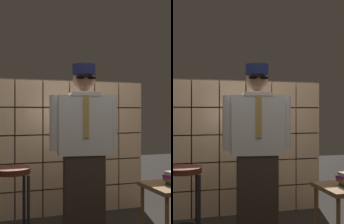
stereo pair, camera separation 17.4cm
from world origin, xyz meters
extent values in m
cube|color=#E0B78C|center=(-0.83, 1.35, 0.16)|extent=(0.32, 0.08, 0.32)
cube|color=#E0B78C|center=(-0.50, 1.35, 0.16)|extent=(0.32, 0.08, 0.32)
cube|color=#E0B78C|center=(-0.17, 1.35, 0.16)|extent=(0.32, 0.08, 0.32)
cube|color=#E0B78C|center=(0.17, 1.35, 0.16)|extent=(0.32, 0.08, 0.32)
cube|color=#E0B78C|center=(0.50, 1.35, 0.16)|extent=(0.32, 0.08, 0.32)
cube|color=#E0B78C|center=(0.83, 1.35, 0.16)|extent=(0.32, 0.08, 0.32)
cube|color=#E0B78C|center=(-0.83, 1.35, 0.49)|extent=(0.32, 0.08, 0.32)
cube|color=#E0B78C|center=(-0.50, 1.35, 0.49)|extent=(0.32, 0.08, 0.32)
cube|color=#E0B78C|center=(-0.17, 1.35, 0.49)|extent=(0.32, 0.08, 0.32)
cube|color=#E0B78C|center=(0.17, 1.35, 0.49)|extent=(0.32, 0.08, 0.32)
cube|color=#E0B78C|center=(0.50, 1.35, 0.49)|extent=(0.32, 0.08, 0.32)
cube|color=#E0B78C|center=(0.83, 1.35, 0.49)|extent=(0.32, 0.08, 0.32)
cube|color=#E0B78C|center=(-0.83, 1.35, 0.82)|extent=(0.32, 0.08, 0.32)
cube|color=#E0B78C|center=(-0.50, 1.35, 0.82)|extent=(0.32, 0.08, 0.32)
cube|color=#E0B78C|center=(-0.17, 1.35, 0.82)|extent=(0.32, 0.08, 0.32)
cube|color=#E0B78C|center=(0.17, 1.35, 0.82)|extent=(0.32, 0.08, 0.32)
cube|color=#E0B78C|center=(0.50, 1.35, 0.82)|extent=(0.32, 0.08, 0.32)
cube|color=#E0B78C|center=(0.83, 1.35, 0.82)|extent=(0.32, 0.08, 0.32)
cube|color=#E0B78C|center=(-0.83, 1.35, 1.15)|extent=(0.32, 0.08, 0.32)
cube|color=#E0B78C|center=(-0.50, 1.35, 1.15)|extent=(0.32, 0.08, 0.32)
cube|color=#E0B78C|center=(-0.17, 1.35, 1.15)|extent=(0.32, 0.08, 0.32)
cube|color=#E0B78C|center=(0.17, 1.35, 1.15)|extent=(0.32, 0.08, 0.32)
cube|color=#E0B78C|center=(0.50, 1.35, 1.15)|extent=(0.32, 0.08, 0.32)
cube|color=#E0B78C|center=(0.83, 1.35, 1.15)|extent=(0.32, 0.08, 0.32)
cube|color=#E0B78C|center=(-0.83, 1.35, 1.48)|extent=(0.32, 0.08, 0.32)
cube|color=#E0B78C|center=(-0.50, 1.35, 1.48)|extent=(0.32, 0.08, 0.32)
cube|color=#E0B78C|center=(-0.17, 1.35, 1.48)|extent=(0.32, 0.08, 0.32)
cube|color=#E0B78C|center=(0.17, 1.35, 1.48)|extent=(0.32, 0.08, 0.32)
cube|color=#E0B78C|center=(0.50, 1.35, 1.48)|extent=(0.32, 0.08, 0.32)
cube|color=#E0B78C|center=(0.83, 1.35, 1.48)|extent=(0.32, 0.08, 0.32)
cube|color=#4C4438|center=(0.00, 1.40, 0.82)|extent=(2.01, 0.02, 1.68)
cube|color=#382D23|center=(-0.07, 0.54, 0.42)|extent=(0.42, 0.26, 0.84)
cube|color=silver|center=(-0.07, 0.54, 1.13)|extent=(0.55, 0.30, 0.59)
cube|color=tan|center=(-0.09, 0.42, 1.22)|extent=(0.06, 0.02, 0.41)
cube|color=silver|center=(-0.07, 0.54, 1.44)|extent=(0.32, 0.28, 0.04)
sphere|color=#A87A5B|center=(-0.07, 0.54, 1.59)|extent=(0.23, 0.23, 0.23)
ellipsoid|color=black|center=(-0.08, 0.49, 1.55)|extent=(0.16, 0.10, 0.10)
cube|color=black|center=(-0.08, 0.43, 1.60)|extent=(0.19, 0.04, 0.02)
cylinder|color=#191E47|center=(-0.08, 0.45, 1.63)|extent=(0.19, 0.19, 0.01)
cylinder|color=#191E47|center=(-0.07, 0.54, 1.69)|extent=(0.23, 0.23, 0.11)
cylinder|color=silver|center=(0.22, 0.50, 1.16)|extent=(0.12, 0.12, 0.54)
cylinder|color=silver|center=(-0.36, 0.58, 1.16)|extent=(0.12, 0.12, 0.54)
cylinder|color=#592319|center=(-0.80, 0.37, 0.74)|extent=(0.34, 0.34, 0.05)
cylinder|color=black|center=(-0.67, 0.24, 0.36)|extent=(0.03, 0.03, 0.72)
cylinder|color=black|center=(-0.67, 0.51, 0.36)|extent=(0.03, 0.03, 0.72)
cylinder|color=brown|center=(0.47, 0.32, 0.27)|extent=(0.04, 0.04, 0.53)
camera|label=1|loc=(-1.10, -2.59, 1.26)|focal=52.69mm
camera|label=2|loc=(-0.93, -2.64, 1.26)|focal=52.69mm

